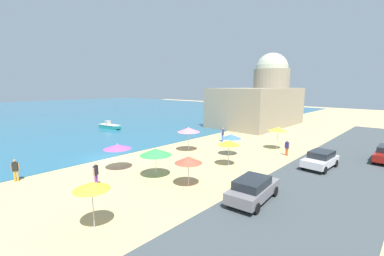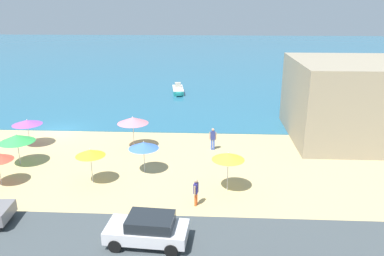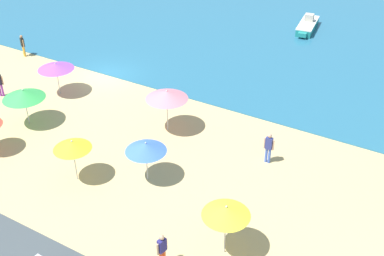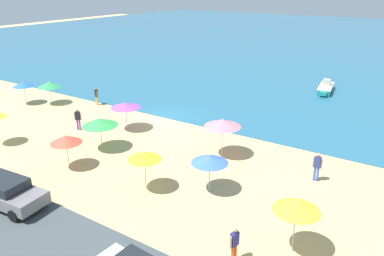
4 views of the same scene
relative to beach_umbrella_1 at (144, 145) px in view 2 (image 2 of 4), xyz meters
The scene contains 12 objects.
ground_plane 12.67m from the beach_umbrella_1, 138.16° to the left, with size 160.00×160.00×0.00m, color tan.
sea 64.06m from the beach_umbrella_1, 98.37° to the left, with size 150.00×110.00×0.05m, color #276483.
beach_umbrella_1 is the anchor object (origin of this frame).
beach_umbrella_4 4.76m from the beach_umbrella_1, 110.15° to the left, with size 2.47×2.47×2.68m.
beach_umbrella_6 6.16m from the beach_umbrella_1, 23.40° to the right, with size 2.01×2.01×2.60m.
beach_umbrella_7 11.32m from the beach_umbrella_1, 156.09° to the left, with size 2.37×2.37×2.27m.
beach_umbrella_10 9.33m from the beach_umbrella_1, behind, with size 2.50×2.50×2.36m.
beach_umbrella_12 3.61m from the beach_umbrella_1, 149.46° to the right, with size 1.90×1.90×2.40m.
bather_2 5.84m from the beach_umbrella_1, 49.06° to the right, with size 0.30×0.56×1.66m.
bather_4 6.56m from the beach_umbrella_1, 43.20° to the left, with size 0.57×0.23×1.81m.
parked_car_1 8.40m from the beach_umbrella_1, 78.82° to the right, with size 4.05×2.18×1.48m.
skiff_nearshore 24.27m from the beach_umbrella_1, 89.54° to the left, with size 1.87×4.60×1.28m.
Camera 2 is at (13.88, -31.93, 11.15)m, focal length 35.00 mm.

